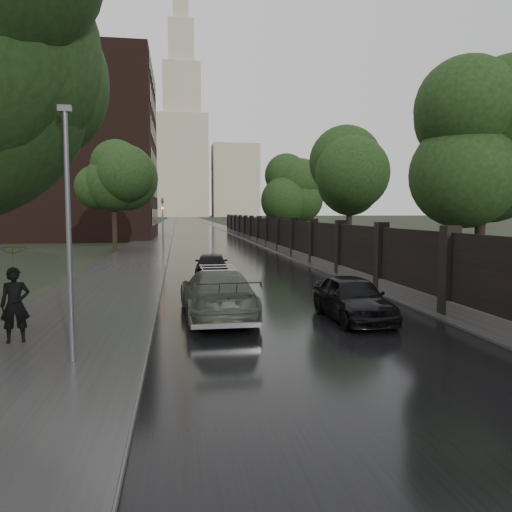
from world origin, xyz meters
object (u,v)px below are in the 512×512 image
object	(u,v)px
lamp_post	(69,234)
car_right_near	(353,298)
hatchback_left	(212,265)
pedestrian_umbrella	(13,264)
tree_right_a	(483,160)
tree_right_c	(288,193)
traffic_light	(163,222)
volga_sedan	(217,293)
tree_right_b	(350,183)
tree_left_far	(114,183)

from	to	relation	value
lamp_post	car_right_near	bearing A→B (deg)	26.02
hatchback_left	pedestrian_umbrella	distance (m)	12.34
hatchback_left	tree_right_a	bearing A→B (deg)	149.29
tree_right_c	traffic_light	world-z (taller)	tree_right_c
traffic_light	volga_sedan	xyz separation A→B (m)	(2.11, -19.04, -1.69)
hatchback_left	pedestrian_umbrella	xyz separation A→B (m)	(-5.16, -11.14, 1.30)
pedestrian_umbrella	traffic_light	bearing A→B (deg)	69.23
volga_sedan	hatchback_left	xyz separation A→B (m)	(0.39, 8.40, -0.08)
traffic_light	tree_right_b	bearing A→B (deg)	-14.24
tree_right_b	traffic_light	size ratio (longest dim) A/B	1.75
tree_right_b	tree_right_c	bearing A→B (deg)	90.00
tree_right_b	pedestrian_umbrella	world-z (taller)	tree_right_b
car_right_near	pedestrian_umbrella	world-z (taller)	pedestrian_umbrella
volga_sedan	hatchback_left	world-z (taller)	volga_sedan
lamp_post	traffic_light	xyz separation A→B (m)	(1.10, 23.49, -0.27)
car_right_near	traffic_light	bearing A→B (deg)	104.94
tree_right_a	lamp_post	bearing A→B (deg)	-153.26
tree_right_c	lamp_post	world-z (taller)	tree_right_c
tree_right_a	pedestrian_umbrella	distance (m)	15.53
tree_right_b	tree_right_c	xyz separation A→B (m)	(0.00, 18.00, 0.00)
hatchback_left	tree_left_far	bearing A→B (deg)	-64.77
hatchback_left	pedestrian_umbrella	bearing A→B (deg)	68.76
tree_right_b	lamp_post	xyz separation A→B (m)	(-12.90, -20.50, -2.28)
tree_right_b	pedestrian_umbrella	size ratio (longest dim) A/B	2.62
tree_right_a	car_right_near	xyz separation A→B (m)	(-5.90, -3.08, -4.30)
car_right_near	pedestrian_umbrella	xyz separation A→B (m)	(-8.56, -1.70, 1.29)
lamp_post	traffic_light	size ratio (longest dim) A/B	1.28
tree_right_b	tree_right_c	distance (m)	18.00
tree_right_b	volga_sedan	xyz separation A→B (m)	(-9.69, -16.05, -4.24)
tree_right_a	pedestrian_umbrella	xyz separation A→B (m)	(-14.46, -4.79, -3.01)
tree_right_c	lamp_post	size ratio (longest dim) A/B	1.37
tree_right_b	traffic_light	distance (m)	12.44
car_right_near	lamp_post	bearing A→B (deg)	-155.42
tree_right_a	tree_left_far	bearing A→B (deg)	125.17
volga_sedan	pedestrian_umbrella	world-z (taller)	pedestrian_umbrella
tree_right_a	hatchback_left	world-z (taller)	tree_right_a
tree_left_far	volga_sedan	world-z (taller)	tree_left_far
tree_right_a	volga_sedan	xyz separation A→B (m)	(-9.69, -2.05, -4.24)
traffic_light	pedestrian_umbrella	xyz separation A→B (m)	(-2.66, -21.78, -0.46)
tree_right_b	pedestrian_umbrella	bearing A→B (deg)	-127.59
tree_right_a	traffic_light	bearing A→B (deg)	124.77
hatchback_left	tree_right_c	bearing A→B (deg)	-106.31
tree_left_far	lamp_post	xyz separation A→B (m)	(2.60, -28.50, -2.57)
tree_right_b	hatchback_left	bearing A→B (deg)	-140.56
lamp_post	volga_sedan	world-z (taller)	lamp_post
lamp_post	hatchback_left	bearing A→B (deg)	74.35
tree_left_far	tree_right_a	world-z (taller)	tree_left_far
lamp_post	traffic_light	bearing A→B (deg)	87.32
volga_sedan	traffic_light	bearing A→B (deg)	-86.28
traffic_light	tree_left_far	bearing A→B (deg)	126.47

